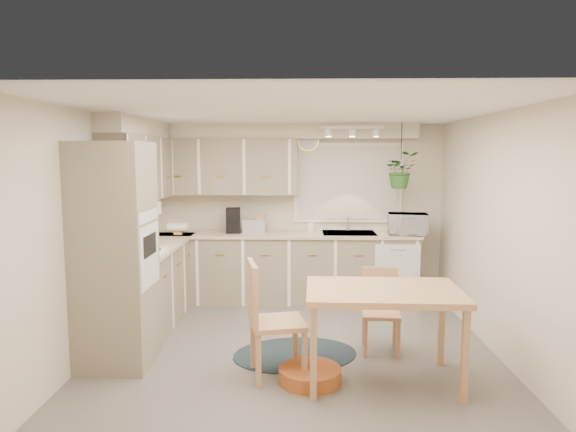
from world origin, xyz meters
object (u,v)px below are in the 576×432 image
object	(u,v)px
dining_table	(382,335)
chair_back	(381,311)
microwave	(408,222)
chair_left	(278,319)
braided_rug	(295,354)
pet_bed	(310,375)

from	to	relation	value
dining_table	chair_back	world-z (taller)	same
dining_table	microwave	bearing A→B (deg)	73.92
chair_left	braided_rug	xyz separation A→B (m)	(0.15, 0.49, -0.52)
chair_back	pet_bed	xyz separation A→B (m)	(-0.73, -0.74, -0.35)
chair_left	chair_back	size ratio (longest dim) A/B	1.26
chair_back	microwave	distance (m)	1.92
chair_back	pet_bed	size ratio (longest dim) A/B	1.51
braided_rug	microwave	size ratio (longest dim) A/B	2.47
chair_left	braided_rug	world-z (taller)	chair_left
braided_rug	chair_back	bearing A→B (deg)	8.03
dining_table	braided_rug	world-z (taller)	dining_table
dining_table	braided_rug	xyz separation A→B (m)	(-0.77, 0.58, -0.41)
dining_table	pet_bed	bearing A→B (deg)	-176.71
chair_back	braided_rug	xyz separation A→B (m)	(-0.86, -0.12, -0.41)
dining_table	chair_left	distance (m)	0.93
chair_left	chair_back	distance (m)	1.19
dining_table	braided_rug	bearing A→B (deg)	143.11
chair_back	braided_rug	size ratio (longest dim) A/B	0.67
chair_back	pet_bed	world-z (taller)	chair_back
braided_rug	microwave	world-z (taller)	microwave
microwave	chair_left	bearing A→B (deg)	-118.72
chair_back	braided_rug	distance (m)	0.96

